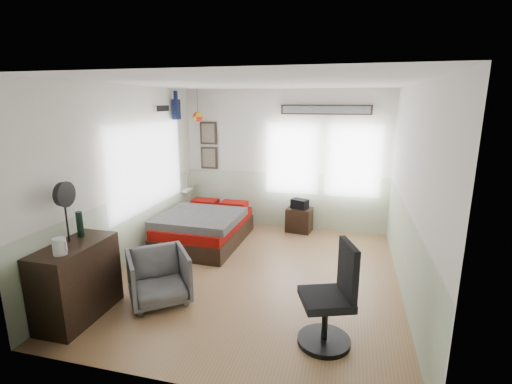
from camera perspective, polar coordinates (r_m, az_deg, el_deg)
ground_plane at (r=5.54m, az=-0.02°, el=-12.72°), size 4.00×4.50×0.01m
room_shell at (r=5.23m, az=-0.34°, el=4.37°), size 4.02×4.52×2.71m
wall_decor at (r=7.16m, az=-4.78°, el=10.78°), size 3.55×1.32×1.44m
bed at (r=6.69m, az=-7.89°, el=-5.41°), size 1.37×1.85×0.58m
dresser at (r=4.86m, az=-25.82°, el=-12.23°), size 0.48×1.00×0.90m
armchair at (r=4.91m, az=-14.74°, el=-12.53°), size 1.00×1.00×0.66m
nightstand at (r=7.26m, az=6.67°, el=-4.26°), size 0.51×0.43×0.46m
task_chair at (r=4.03m, az=11.54°, el=-16.54°), size 0.63×0.63×1.11m
kettle at (r=4.42m, az=-27.98°, el=-7.41°), size 0.16×0.14×0.18m
bottle at (r=4.87m, az=-25.47°, el=-4.48°), size 0.08×0.08×0.31m
stand_fan at (r=4.63m, az=-27.41°, el=-0.47°), size 0.09×0.29×0.71m
black_bag at (r=7.17m, az=6.74°, el=-1.81°), size 0.36×0.30×0.18m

